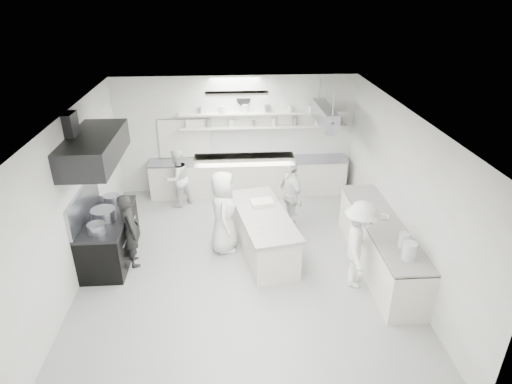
{
  "coord_description": "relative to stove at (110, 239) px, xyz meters",
  "views": [
    {
      "loc": [
        -0.2,
        -7.07,
        5.03
      ],
      "look_at": [
        0.32,
        0.6,
        1.29
      ],
      "focal_mm": 30.46,
      "sensor_mm": 36.0,
      "label": 1
    }
  ],
  "objects": [
    {
      "name": "light_fixture_front",
      "position": [
        2.6,
        -2.2,
        2.49
      ],
      "size": [
        1.3,
        0.25,
        0.1
      ],
      "primitive_type": "cube",
      "color": "silver",
      "rests_on": "ceiling"
    },
    {
      "name": "wall_back",
      "position": [
        2.6,
        3.1,
        1.05
      ],
      "size": [
        6.0,
        0.04,
        3.0
      ],
      "primitive_type": "cube",
      "color": "silver",
      "rests_on": "floor"
    },
    {
      "name": "cook_back",
      "position": [
        1.14,
        2.26,
        0.27
      ],
      "size": [
        0.89,
        0.88,
        1.44
      ],
      "primitive_type": "imported",
      "rotation": [
        0.0,
        0.0,
        -2.4
      ],
      "color": "white",
      "rests_on": "floor"
    },
    {
      "name": "wall_right",
      "position": [
        5.6,
        -0.4,
        1.05
      ],
      "size": [
        0.04,
        7.0,
        3.0
      ],
      "primitive_type": "cube",
      "color": "silver",
      "rests_on": "floor"
    },
    {
      "name": "ceiling",
      "position": [
        2.6,
        -0.4,
        2.56
      ],
      "size": [
        6.0,
        7.0,
        0.02
      ],
      "primitive_type": "cube",
      "color": "silver",
      "rests_on": "wall_back"
    },
    {
      "name": "stove_pot",
      "position": [
        0.0,
        -0.1,
        0.59
      ],
      "size": [
        0.46,
        0.46,
        0.26
      ],
      "primitive_type": "cylinder",
      "color": "#9397A2",
      "rests_on": "stove"
    },
    {
      "name": "light_fixture_rear",
      "position": [
        2.6,
        1.4,
        2.49
      ],
      "size": [
        1.3,
        0.25,
        0.1
      ],
      "primitive_type": "cube",
      "color": "silver",
      "rests_on": "ceiling"
    },
    {
      "name": "stove",
      "position": [
        0.0,
        0.0,
        0.0
      ],
      "size": [
        0.8,
        1.8,
        0.9
      ],
      "primitive_type": "cube",
      "color": "black",
      "rests_on": "floor"
    },
    {
      "name": "shelf_lower",
      "position": [
        3.3,
        2.97,
        1.3
      ],
      "size": [
        4.2,
        0.26,
        0.04
      ],
      "primitive_type": "cube",
      "color": "silver",
      "rests_on": "wall_back"
    },
    {
      "name": "shelf_upper",
      "position": [
        3.3,
        2.97,
        1.65
      ],
      "size": [
        4.2,
        0.26,
        0.04
      ],
      "primitive_type": "cube",
      "color": "silver",
      "rests_on": "wall_back"
    },
    {
      "name": "cook_right",
      "position": [
        4.66,
        -1.12,
        0.39
      ],
      "size": [
        0.89,
        1.21,
        1.67
      ],
      "primitive_type": "imported",
      "rotation": [
        0.0,
        0.0,
        1.3
      ],
      "color": "white",
      "rests_on": "floor"
    },
    {
      "name": "wall_left",
      "position": [
        -0.4,
        -0.4,
        1.05
      ],
      "size": [
        0.04,
        7.0,
        3.0
      ],
      "primitive_type": "cube",
      "color": "silver",
      "rests_on": "floor"
    },
    {
      "name": "wall_clock",
      "position": [
        2.8,
        3.06,
        2.0
      ],
      "size": [
        0.32,
        0.05,
        0.32
      ],
      "primitive_type": "cylinder",
      "rotation": [
        1.57,
        0.0,
        0.0
      ],
      "color": "white",
      "rests_on": "wall_back"
    },
    {
      "name": "back_counter",
      "position": [
        2.9,
        2.8,
        0.01
      ],
      "size": [
        5.0,
        0.6,
        0.92
      ],
      "primitive_type": "cube",
      "color": "silver",
      "rests_on": "floor"
    },
    {
      "name": "bowl_island_b",
      "position": [
        2.95,
        -0.62,
        0.42
      ],
      "size": [
        0.22,
        0.22,
        0.06
      ],
      "primitive_type": "imported",
      "rotation": [
        0.0,
        0.0,
        -0.18
      ],
      "color": "silver",
      "rests_on": "prep_island"
    },
    {
      "name": "cook_island_right",
      "position": [
        3.72,
        0.99,
        0.36
      ],
      "size": [
        0.66,
        1.03,
        1.62
      ],
      "primitive_type": "imported",
      "rotation": [
        0.0,
        0.0,
        -1.26
      ],
      "color": "white",
      "rests_on": "floor"
    },
    {
      "name": "bowl_island_a",
      "position": [
        3.3,
        0.66,
        0.42
      ],
      "size": [
        0.29,
        0.29,
        0.06
      ],
      "primitive_type": "imported",
      "rotation": [
        0.0,
        0.0,
        0.26
      ],
      "color": "#9397A2",
      "rests_on": "prep_island"
    },
    {
      "name": "wall_front",
      "position": [
        2.6,
        -3.9,
        1.05
      ],
      "size": [
        6.0,
        0.04,
        3.0
      ],
      "primitive_type": "cube",
      "color": "silver",
      "rests_on": "floor"
    },
    {
      "name": "cook_island_left",
      "position": [
        2.26,
        0.19,
        0.42
      ],
      "size": [
        0.55,
        0.85,
        1.73
      ],
      "primitive_type": "imported",
      "rotation": [
        0.0,
        0.0,
        1.57
      ],
      "color": "white",
      "rests_on": "floor"
    },
    {
      "name": "bowl_right",
      "position": [
        5.3,
        -0.42,
        0.52
      ],
      "size": [
        0.31,
        0.31,
        0.06
      ],
      "primitive_type": "imported",
      "rotation": [
        0.0,
        0.0,
        -0.3
      ],
      "color": "silver",
      "rests_on": "right_counter"
    },
    {
      "name": "pot_rack",
      "position": [
        4.6,
        2.0,
        1.85
      ],
      "size": [
        0.3,
        1.6,
        0.4
      ],
      "primitive_type": "cube",
      "color": "#9397A2",
      "rests_on": "ceiling"
    },
    {
      "name": "pass_through_window",
      "position": [
        1.3,
        3.08,
        1.0
      ],
      "size": [
        1.3,
        0.04,
        1.0
      ],
      "primitive_type": "cube",
      "color": "black",
      "rests_on": "wall_back"
    },
    {
      "name": "prep_island",
      "position": [
        3.05,
        0.05,
        -0.03
      ],
      "size": [
        1.25,
        2.39,
        0.84
      ],
      "primitive_type": "cube",
      "rotation": [
        0.0,
        0.0,
        0.18
      ],
      "color": "silver",
      "rests_on": "floor"
    },
    {
      "name": "right_counter",
      "position": [
        5.25,
        -0.6,
        0.02
      ],
      "size": [
        0.74,
        3.3,
        0.94
      ],
      "primitive_type": "cube",
      "color": "silver",
      "rests_on": "floor"
    },
    {
      "name": "cook_stove",
      "position": [
        0.47,
        -0.2,
        0.3
      ],
      "size": [
        0.54,
        0.64,
        1.51
      ],
      "primitive_type": "imported",
      "rotation": [
        0.0,
        0.0,
        1.96
      ],
      "color": "black",
      "rests_on": "floor"
    },
    {
      "name": "floor",
      "position": [
        2.6,
        -0.4,
        -0.46
      ],
      "size": [
        6.0,
        7.0,
        0.02
      ],
      "primitive_type": "cube",
      "color": "#9F9F9F",
      "rests_on": "ground"
    },
    {
      "name": "exhaust_hood",
      "position": [
        0.0,
        -0.0,
        1.9
      ],
      "size": [
        0.85,
        2.0,
        0.5
      ],
      "primitive_type": "cube",
      "color": "black",
      "rests_on": "wall_left"
    }
  ]
}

